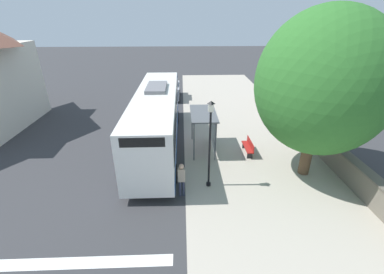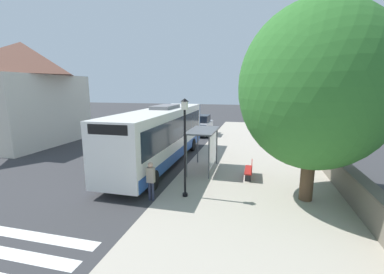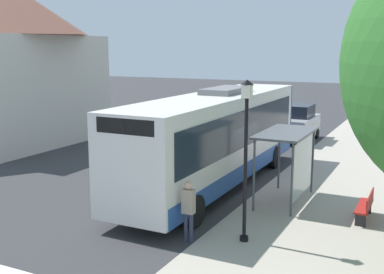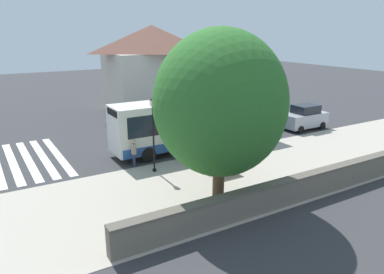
{
  "view_description": "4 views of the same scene",
  "coord_description": "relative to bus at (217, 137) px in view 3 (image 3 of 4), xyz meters",
  "views": [
    {
      "loc": [
        0.07,
        15.42,
        7.95
      ],
      "look_at": [
        -0.51,
        0.52,
        0.83
      ],
      "focal_mm": 24.0,
      "sensor_mm": 36.0,
      "label": 1
    },
    {
      "loc": [
        -4.2,
        15.39,
        5.0
      ],
      "look_at": [
        -0.67,
        1.16,
        2.15
      ],
      "focal_mm": 24.0,
      "sensor_mm": 36.0,
      "label": 2
    },
    {
      "loc": [
        -5.58,
        16.67,
        5.35
      ],
      "look_at": [
        1.75,
        1.99,
        2.31
      ],
      "focal_mm": 45.0,
      "sensor_mm": 36.0,
      "label": 3
    },
    {
      "loc": [
        -20.62,
        13.59,
        8.33
      ],
      "look_at": [
        -1.31,
        2.02,
        1.83
      ],
      "focal_mm": 35.0,
      "sensor_mm": 36.0,
      "label": 4
    }
  ],
  "objects": [
    {
      "name": "background_building",
      "position": [
        13.56,
        -3.0,
        2.57
      ],
      "size": [
        6.67,
        9.66,
        8.75
      ],
      "color": "beige",
      "rests_on": "ground"
    },
    {
      "name": "ground_plane",
      "position": [
        -1.74,
        0.14,
        -1.96
      ],
      "size": [
        120.0,
        120.0,
        0.0
      ],
      "primitive_type": "plane",
      "color": "#353538",
      "rests_on": "ground"
    },
    {
      "name": "parked_car_behind_bus",
      "position": [
        -0.43,
        -10.7,
        -0.95
      ],
      "size": [
        1.99,
        4.05,
        2.11
      ],
      "color": "#9EA0A8",
      "rests_on": "ground"
    },
    {
      "name": "street_lamp_near",
      "position": [
        -2.93,
        4.75,
        0.72
      ],
      "size": [
        0.28,
        0.28,
        4.53
      ],
      "color": "black",
      "rests_on": "ground"
    },
    {
      "name": "bus_shelter",
      "position": [
        -3.09,
        0.75,
        0.1
      ],
      "size": [
        1.57,
        3.19,
        2.51
      ],
      "color": "#515459",
      "rests_on": "ground"
    },
    {
      "name": "bus",
      "position": [
        0.0,
        0.0,
        0.0
      ],
      "size": [
        2.64,
        12.4,
        3.8
      ],
      "color": "silver",
      "rests_on": "ground"
    },
    {
      "name": "pedestrian",
      "position": [
        -1.57,
        5.51,
        -0.91
      ],
      "size": [
        0.34,
        0.24,
        1.77
      ],
      "color": "#2D3347",
      "rests_on": "ground"
    },
    {
      "name": "bench",
      "position": [
        -5.76,
        1.46,
        -1.49
      ],
      "size": [
        0.4,
        1.67,
        0.88
      ],
      "color": "maroon",
      "rests_on": "ground"
    }
  ]
}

